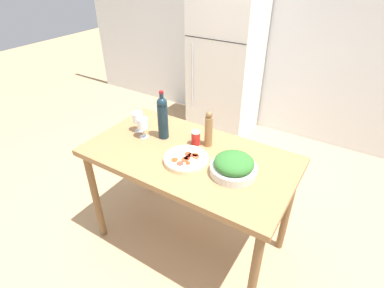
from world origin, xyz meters
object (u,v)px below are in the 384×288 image
(wine_glass_far, at_px, (138,118))
(pepper_mill, at_px, (209,130))
(homemade_pizza, at_px, (186,159))
(salad_bowl, at_px, (234,166))
(salt_canister, at_px, (196,138))
(wine_bottle, at_px, (163,117))
(refrigerator, at_px, (225,66))
(wine_glass_near, at_px, (143,124))

(wine_glass_far, bearing_deg, pepper_mill, 10.71)
(homemade_pizza, bearing_deg, salad_bowl, 8.83)
(salt_canister, bearing_deg, wine_bottle, -170.89)
(refrigerator, xyz_separation_m, salad_bowl, (1.00, -1.89, 0.07))
(wine_glass_far, xyz_separation_m, salad_bowl, (0.85, -0.09, -0.05))
(wine_bottle, distance_m, pepper_mill, 0.35)
(wine_bottle, xyz_separation_m, pepper_mill, (0.34, 0.08, -0.04))
(refrigerator, height_order, wine_glass_far, refrigerator)
(pepper_mill, bearing_deg, wine_glass_far, -169.29)
(wine_glass_far, xyz_separation_m, pepper_mill, (0.56, 0.11, 0.02))
(wine_bottle, xyz_separation_m, salt_canister, (0.26, 0.04, -0.12))
(pepper_mill, bearing_deg, wine_bottle, -166.95)
(salt_canister, bearing_deg, wine_glass_far, -171.85)
(wine_glass_near, distance_m, homemade_pizza, 0.46)
(wine_glass_far, bearing_deg, wine_glass_near, -29.47)
(salad_bowl, height_order, salt_canister, salad_bowl)
(wine_glass_far, relative_size, pepper_mill, 0.58)
(refrigerator, relative_size, homemade_pizza, 5.74)
(wine_glass_far, height_order, pepper_mill, pepper_mill)
(refrigerator, distance_m, salt_canister, 1.84)
(wine_glass_far, height_order, homemade_pizza, wine_glass_far)
(wine_glass_near, height_order, wine_glass_far, same)
(pepper_mill, relative_size, salad_bowl, 0.91)
(wine_glass_near, xyz_separation_m, wine_glass_far, (-0.09, 0.05, 0.00))
(pepper_mill, distance_m, salad_bowl, 0.36)
(salad_bowl, xyz_separation_m, homemade_pizza, (-0.32, -0.05, -0.04))
(wine_bottle, bearing_deg, wine_glass_far, -172.98)
(wine_bottle, height_order, wine_glass_far, wine_bottle)
(salad_bowl, height_order, homemade_pizza, salad_bowl)
(wine_glass_near, relative_size, homemade_pizza, 0.52)
(wine_bottle, bearing_deg, refrigerator, 101.73)
(pepper_mill, relative_size, homemade_pizza, 0.89)
(salt_canister, bearing_deg, pepper_mill, 24.33)
(refrigerator, relative_size, salad_bowl, 5.90)
(wine_bottle, bearing_deg, salt_canister, 9.11)
(salad_bowl, xyz_separation_m, salt_canister, (-0.38, 0.16, -0.00))
(wine_bottle, height_order, salad_bowl, wine_bottle)
(wine_glass_near, bearing_deg, salt_canister, 17.45)
(homemade_pizza, relative_size, salt_canister, 2.77)
(pepper_mill, height_order, salad_bowl, pepper_mill)
(wine_glass_near, bearing_deg, wine_glass_far, 150.53)
(pepper_mill, bearing_deg, salad_bowl, -34.29)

